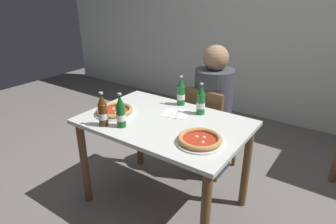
{
  "coord_description": "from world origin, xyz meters",
  "views": [
    {
      "loc": [
        1.11,
        -1.56,
        1.64
      ],
      "look_at": [
        0.0,
        0.05,
        0.8
      ],
      "focal_mm": 30.8,
      "sensor_mm": 36.0,
      "label": 1
    }
  ],
  "objects_px": {
    "beer_bottle_extra": "(121,113)",
    "napkin_with_cutlery": "(176,113)",
    "dining_table_main": "(164,134)",
    "beer_bottle_center": "(181,93)",
    "chair_behind_table": "(208,125)",
    "diner_seated": "(212,114)",
    "pizza_margherita_near": "(200,140)",
    "beer_bottle_right": "(201,101)",
    "beer_bottle_left": "(103,112)",
    "pizza_marinara_far": "(115,111)"
  },
  "relations": [
    {
      "from": "beer_bottle_extra",
      "to": "napkin_with_cutlery",
      "type": "distance_m",
      "value": 0.46
    },
    {
      "from": "chair_behind_table",
      "to": "beer_bottle_extra",
      "type": "distance_m",
      "value": 0.97
    },
    {
      "from": "beer_bottle_left",
      "to": "beer_bottle_center",
      "type": "xyz_separation_m",
      "value": [
        0.24,
        0.64,
        0.0
      ]
    },
    {
      "from": "pizza_marinara_far",
      "to": "pizza_margherita_near",
      "type": "bearing_deg",
      "value": -2.24
    },
    {
      "from": "pizza_margherita_near",
      "to": "beer_bottle_right",
      "type": "bearing_deg",
      "value": 118.27
    },
    {
      "from": "beer_bottle_left",
      "to": "napkin_with_cutlery",
      "type": "distance_m",
      "value": 0.56
    },
    {
      "from": "chair_behind_table",
      "to": "beer_bottle_extra",
      "type": "bearing_deg",
      "value": 79.19
    },
    {
      "from": "dining_table_main",
      "to": "diner_seated",
      "type": "bearing_deg",
      "value": 83.82
    },
    {
      "from": "dining_table_main",
      "to": "pizza_marinara_far",
      "type": "distance_m",
      "value": 0.43
    },
    {
      "from": "chair_behind_table",
      "to": "pizza_margherita_near",
      "type": "height_order",
      "value": "chair_behind_table"
    },
    {
      "from": "beer_bottle_left",
      "to": "napkin_with_cutlery",
      "type": "height_order",
      "value": "beer_bottle_left"
    },
    {
      "from": "chair_behind_table",
      "to": "beer_bottle_right",
      "type": "relative_size",
      "value": 3.44
    },
    {
      "from": "diner_seated",
      "to": "pizza_marinara_far",
      "type": "bearing_deg",
      "value": -120.83
    },
    {
      "from": "dining_table_main",
      "to": "napkin_with_cutlery",
      "type": "relative_size",
      "value": 5.44
    },
    {
      "from": "dining_table_main",
      "to": "napkin_with_cutlery",
      "type": "xyz_separation_m",
      "value": [
        0.0,
        0.15,
        0.12
      ]
    },
    {
      "from": "beer_bottle_extra",
      "to": "napkin_with_cutlery",
      "type": "relative_size",
      "value": 1.12
    },
    {
      "from": "diner_seated",
      "to": "beer_bottle_center",
      "type": "height_order",
      "value": "diner_seated"
    },
    {
      "from": "pizza_margherita_near",
      "to": "beer_bottle_extra",
      "type": "relative_size",
      "value": 1.23
    },
    {
      "from": "diner_seated",
      "to": "pizza_margherita_near",
      "type": "relative_size",
      "value": 3.99
    },
    {
      "from": "beer_bottle_right",
      "to": "beer_bottle_extra",
      "type": "bearing_deg",
      "value": -124.26
    },
    {
      "from": "beer_bottle_left",
      "to": "diner_seated",
      "type": "bearing_deg",
      "value": 68.67
    },
    {
      "from": "pizza_margherita_near",
      "to": "napkin_with_cutlery",
      "type": "xyz_separation_m",
      "value": [
        -0.37,
        0.29,
        -0.02
      ]
    },
    {
      "from": "beer_bottle_center",
      "to": "diner_seated",
      "type": "bearing_deg",
      "value": 67.08
    },
    {
      "from": "chair_behind_table",
      "to": "beer_bottle_extra",
      "type": "xyz_separation_m",
      "value": [
        -0.25,
        -0.86,
        0.37
      ]
    },
    {
      "from": "beer_bottle_center",
      "to": "beer_bottle_extra",
      "type": "bearing_deg",
      "value": -101.73
    },
    {
      "from": "dining_table_main",
      "to": "beer_bottle_right",
      "type": "distance_m",
      "value": 0.37
    },
    {
      "from": "pizza_margherita_near",
      "to": "napkin_with_cutlery",
      "type": "bearing_deg",
      "value": 141.81
    },
    {
      "from": "dining_table_main",
      "to": "diner_seated",
      "type": "xyz_separation_m",
      "value": [
        0.07,
        0.66,
        -0.05
      ]
    },
    {
      "from": "chair_behind_table",
      "to": "beer_bottle_right",
      "type": "bearing_deg",
      "value": 110.58
    },
    {
      "from": "dining_table_main",
      "to": "beer_bottle_left",
      "type": "xyz_separation_m",
      "value": [
        -0.31,
        -0.31,
        0.22
      ]
    },
    {
      "from": "dining_table_main",
      "to": "beer_bottle_center",
      "type": "height_order",
      "value": "beer_bottle_center"
    },
    {
      "from": "dining_table_main",
      "to": "beer_bottle_extra",
      "type": "xyz_separation_m",
      "value": [
        -0.19,
        -0.25,
        0.22
      ]
    },
    {
      "from": "diner_seated",
      "to": "napkin_with_cutlery",
      "type": "relative_size",
      "value": 5.48
    },
    {
      "from": "beer_bottle_center",
      "to": "beer_bottle_right",
      "type": "xyz_separation_m",
      "value": [
        0.23,
        -0.07,
        0.0
      ]
    },
    {
      "from": "napkin_with_cutlery",
      "to": "dining_table_main",
      "type": "bearing_deg",
      "value": -90.0
    },
    {
      "from": "pizza_marinara_far",
      "to": "beer_bottle_left",
      "type": "bearing_deg",
      "value": -66.56
    },
    {
      "from": "beer_bottle_left",
      "to": "napkin_with_cutlery",
      "type": "bearing_deg",
      "value": 56.31
    },
    {
      "from": "chair_behind_table",
      "to": "beer_bottle_right",
      "type": "distance_m",
      "value": 0.52
    },
    {
      "from": "pizza_margherita_near",
      "to": "beer_bottle_left",
      "type": "distance_m",
      "value": 0.7
    },
    {
      "from": "beer_bottle_left",
      "to": "beer_bottle_extra",
      "type": "relative_size",
      "value": 1.0
    },
    {
      "from": "beer_bottle_extra",
      "to": "beer_bottle_right",
      "type": "bearing_deg",
      "value": 55.74
    },
    {
      "from": "dining_table_main",
      "to": "beer_bottle_extra",
      "type": "height_order",
      "value": "beer_bottle_extra"
    },
    {
      "from": "beer_bottle_left",
      "to": "chair_behind_table",
      "type": "bearing_deg",
      "value": 67.98
    },
    {
      "from": "pizza_margherita_near",
      "to": "beer_bottle_right",
      "type": "height_order",
      "value": "beer_bottle_right"
    },
    {
      "from": "pizza_marinara_far",
      "to": "napkin_with_cutlery",
      "type": "bearing_deg",
      "value": 34.22
    },
    {
      "from": "chair_behind_table",
      "to": "diner_seated",
      "type": "bearing_deg",
      "value": -92.19
    },
    {
      "from": "diner_seated",
      "to": "beer_bottle_right",
      "type": "relative_size",
      "value": 4.89
    },
    {
      "from": "pizza_margherita_near",
      "to": "beer_bottle_right",
      "type": "relative_size",
      "value": 1.23
    },
    {
      "from": "pizza_marinara_far",
      "to": "napkin_with_cutlery",
      "type": "xyz_separation_m",
      "value": [
        0.39,
        0.26,
        -0.02
      ]
    },
    {
      "from": "pizza_marinara_far",
      "to": "beer_bottle_center",
      "type": "xyz_separation_m",
      "value": [
        0.32,
        0.45,
        0.08
      ]
    }
  ]
}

